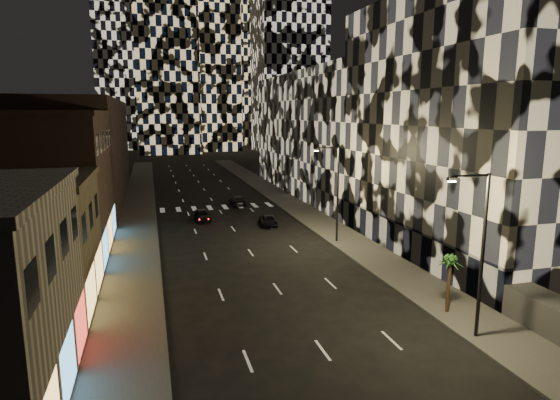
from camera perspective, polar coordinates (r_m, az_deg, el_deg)
sidewalk_left at (r=61.37m, az=-16.94°, el=-1.29°), size 4.00×120.00×0.15m
sidewalk_right at (r=63.99m, az=1.24°, el=-0.35°), size 4.00×120.00×0.15m
curb_left at (r=61.34m, az=-14.98°, el=-1.19°), size 0.20×120.00×0.15m
curb_right at (r=63.42m, az=-0.57°, el=-0.45°), size 0.20×120.00×0.15m
retail_tan at (r=33.37m, az=-30.42°, el=-5.15°), size 10.00×10.00×8.00m
retail_brown at (r=44.94m, az=-26.70°, el=1.51°), size 10.00×15.00×12.00m
retail_filler_left at (r=70.87m, az=-22.78°, el=5.55°), size 10.00×40.00×14.00m
midrise_right at (r=44.68m, az=23.83°, el=8.15°), size 16.00×25.00×22.00m
midrise_base at (r=41.65m, az=14.59°, el=-4.67°), size 0.60×25.00×3.00m
midrise_filler_right at (r=72.89m, az=7.27°, el=7.98°), size 16.00×40.00×18.00m
streetlight_near at (r=26.96m, az=23.13°, el=-5.02°), size 2.55×0.25×9.00m
streetlight_far at (r=43.95m, az=6.77°, el=1.54°), size 2.55×0.25×9.00m
car_dark_midlane at (r=54.37m, az=-9.50°, el=-1.82°), size 1.78×3.98×1.33m
car_dark_oncoming at (r=62.68m, az=-5.16°, el=-0.09°), size 1.87×4.48×1.29m
car_dark_rightlane at (r=51.42m, az=-1.43°, el=-2.55°), size 2.23×4.02×1.06m
palm_tree at (r=30.39m, az=20.01°, el=-7.47°), size 1.84×1.80×3.61m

